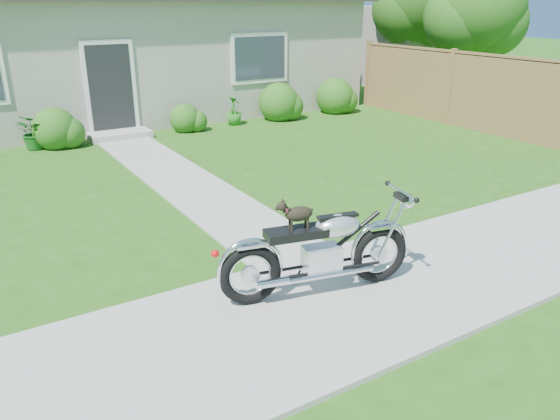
% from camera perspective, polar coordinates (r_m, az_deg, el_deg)
% --- Properties ---
extents(ground, '(80.00, 80.00, 0.00)m').
position_cam_1_polar(ground, '(7.03, 16.96, -5.47)').
color(ground, '#235114').
rests_on(ground, ground).
extents(sidewalk, '(24.00, 2.20, 0.04)m').
position_cam_1_polar(sidewalk, '(7.02, 16.98, -5.32)').
color(sidewalk, '#9E9B93').
rests_on(sidewalk, ground).
extents(walkway, '(1.20, 8.00, 0.03)m').
position_cam_1_polar(walkway, '(10.11, -10.61, 3.35)').
color(walkway, '#9E9B93').
rests_on(walkway, ground).
extents(house, '(12.60, 7.03, 4.50)m').
position_cam_1_polar(house, '(16.79, -15.41, 17.38)').
color(house, '#B6B0A4').
rests_on(house, ground).
extents(fence, '(0.12, 6.62, 1.90)m').
position_cam_1_polar(fence, '(15.01, 17.39, 12.13)').
color(fence, '#9C7846').
rests_on(fence, ground).
extents(tree_near, '(2.82, 2.80, 4.29)m').
position_cam_1_polar(tree_near, '(18.25, 20.33, 18.97)').
color(tree_near, '#3D2B1C').
rests_on(tree_near, ground).
extents(tree_far, '(3.04, 3.04, 4.66)m').
position_cam_1_polar(tree_far, '(20.46, 14.93, 20.29)').
color(tree_far, '#3D2B1C').
rests_on(tree_far, ground).
extents(shrub_row, '(10.71, 1.07, 1.07)m').
position_cam_1_polar(shrub_row, '(13.99, -7.49, 10.14)').
color(shrub_row, '#295C18').
rests_on(shrub_row, ground).
extents(potted_plant_left, '(0.85, 0.89, 0.77)m').
position_cam_1_polar(potted_plant_left, '(12.96, -24.27, 7.43)').
color(potted_plant_left, '#165318').
rests_on(potted_plant_left, ground).
extents(potted_plant_right, '(0.43, 0.43, 0.76)m').
position_cam_1_polar(potted_plant_right, '(14.35, -4.83, 10.36)').
color(potted_plant_right, '#27721F').
rests_on(potted_plant_right, ground).
extents(motorcycle_with_dog, '(2.20, 0.80, 1.10)m').
position_cam_1_polar(motorcycle_with_dog, '(5.86, 4.40, -4.20)').
color(motorcycle_with_dog, black).
rests_on(motorcycle_with_dog, sidewalk).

